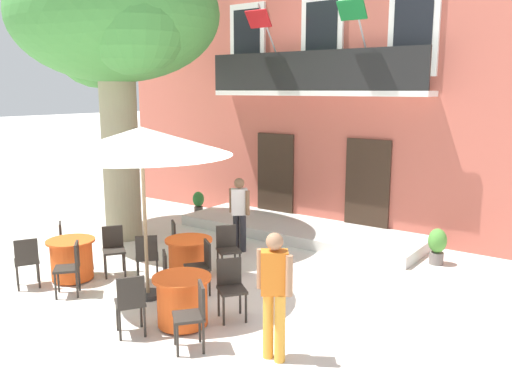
# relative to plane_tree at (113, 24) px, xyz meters

# --- Properties ---
(ground_plane) EXTENTS (120.00, 120.00, 0.00)m
(ground_plane) POSITION_rel_plane_tree_xyz_m (4.16, -1.52, -4.84)
(ground_plane) COLOR silver
(building_facade) EXTENTS (13.00, 5.09, 7.50)m
(building_facade) POSITION_rel_plane_tree_xyz_m (3.30, 5.47, -1.09)
(building_facade) COLOR #BC5B4C
(building_facade) RESTS_ON ground
(entrance_step_platform) EXTENTS (5.95, 1.86, 0.25)m
(entrance_step_platform) POSITION_rel_plane_tree_xyz_m (3.30, 2.55, -4.71)
(entrance_step_platform) COLOR silver
(entrance_step_platform) RESTS_ON ground
(plane_tree) EXTENTS (4.93, 4.33, 6.46)m
(plane_tree) POSITION_rel_plane_tree_xyz_m (0.00, 0.00, 0.00)
(plane_tree) COLOR gray
(plane_tree) RESTS_ON ground
(cafe_table_near_tree) EXTENTS (0.86, 0.86, 0.76)m
(cafe_table_near_tree) POSITION_rel_plane_tree_xyz_m (3.21, -1.17, -4.44)
(cafe_table_near_tree) COLOR #EA561E
(cafe_table_near_tree) RESTS_ON ground
(cafe_chair_near_tree_0) EXTENTS (0.56, 0.56, 0.91)m
(cafe_chair_near_tree_0) POSITION_rel_plane_tree_xyz_m (2.58, -0.76, -4.31)
(cafe_chair_near_tree_0) COLOR #2D2823
(cafe_chair_near_tree_0) RESTS_ON ground
(cafe_chair_near_tree_1) EXTENTS (0.57, 0.57, 0.91)m
(cafe_chair_near_tree_1) POSITION_rel_plane_tree_xyz_m (2.76, -1.77, -4.31)
(cafe_chair_near_tree_1) COLOR #2D2823
(cafe_chair_near_tree_1) RESTS_ON ground
(cafe_chair_near_tree_2) EXTENTS (0.56, 0.56, 0.91)m
(cafe_chair_near_tree_2) POSITION_rel_plane_tree_xyz_m (3.86, -1.55, -4.31)
(cafe_chair_near_tree_2) COLOR #2D2823
(cafe_chair_near_tree_2) RESTS_ON ground
(cafe_chair_near_tree_3) EXTENTS (0.56, 0.56, 0.91)m
(cafe_chair_near_tree_3) POSITION_rel_plane_tree_xyz_m (3.59, -0.52, -4.31)
(cafe_chair_near_tree_3) COLOR #2D2823
(cafe_chair_near_tree_3) RESTS_ON ground
(cafe_table_middle) EXTENTS (0.86, 0.86, 0.76)m
(cafe_table_middle) POSITION_rel_plane_tree_xyz_m (1.52, -2.47, -4.44)
(cafe_table_middle) COLOR #EA561E
(cafe_table_middle) RESTS_ON ground
(cafe_chair_middle_0) EXTENTS (0.56, 0.56, 0.91)m
(cafe_chair_middle_0) POSITION_rel_plane_tree_xyz_m (0.86, -2.10, -4.31)
(cafe_chair_middle_0) COLOR #2D2823
(cafe_chair_middle_0) RESTS_ON ground
(cafe_chair_middle_1) EXTENTS (0.54, 0.54, 0.91)m
(cafe_chair_middle_1) POSITION_rel_plane_tree_xyz_m (1.24, -3.17, -4.31)
(cafe_chair_middle_1) COLOR #2D2823
(cafe_chair_middle_1) RESTS_ON ground
(cafe_chair_middle_2) EXTENTS (0.56, 0.56, 0.91)m
(cafe_chair_middle_2) POSITION_rel_plane_tree_xyz_m (2.14, -2.90, -4.31)
(cafe_chair_middle_2) COLOR #2D2823
(cafe_chair_middle_2) RESTS_ON ground
(cafe_chair_middle_3) EXTENTS (0.56, 0.56, 0.91)m
(cafe_chair_middle_3) POSITION_rel_plane_tree_xyz_m (1.88, -1.80, -4.31)
(cafe_chair_middle_3) COLOR #2D2823
(cafe_chair_middle_3) RESTS_ON ground
(cafe_table_front) EXTENTS (0.86, 0.86, 0.76)m
(cafe_table_front) POSITION_rel_plane_tree_xyz_m (4.48, -2.66, -4.44)
(cafe_table_front) COLOR #EA561E
(cafe_table_front) RESTS_ON ground
(cafe_chair_front_0) EXTENTS (0.56, 0.56, 0.91)m
(cafe_chair_front_0) POSITION_rel_plane_tree_xyz_m (3.85, -2.24, -4.31)
(cafe_chair_front_0) COLOR #2D2823
(cafe_chair_front_0) RESTS_ON ground
(cafe_chair_front_1) EXTENTS (0.55, 0.55, 0.91)m
(cafe_chair_front_1) POSITION_rel_plane_tree_xyz_m (4.13, -3.33, -4.31)
(cafe_chair_front_1) COLOR #2D2823
(cafe_chair_front_1) RESTS_ON ground
(cafe_chair_front_2) EXTENTS (0.56, 0.56, 0.91)m
(cafe_chair_front_2) POSITION_rel_plane_tree_xyz_m (5.11, -3.08, -4.31)
(cafe_chair_front_2) COLOR #2D2823
(cafe_chair_front_2) RESTS_ON ground
(cafe_chair_front_3) EXTENTS (0.56, 0.56, 0.91)m
(cafe_chair_front_3) POSITION_rel_plane_tree_xyz_m (4.88, -2.02, -4.31)
(cafe_chair_front_3) COLOR #2D2823
(cafe_chair_front_3) RESTS_ON ground
(cafe_umbrella) EXTENTS (2.90, 2.90, 2.85)m
(cafe_umbrella) POSITION_rel_plane_tree_xyz_m (3.25, -2.22, -2.22)
(cafe_umbrella) COLOR #997A56
(cafe_umbrella) RESTS_ON ground
(ground_planter_left) EXTENTS (0.31, 0.31, 0.66)m
(ground_planter_left) POSITION_rel_plane_tree_xyz_m (-0.02, 2.65, -4.47)
(ground_planter_left) COLOR #47423D
(ground_planter_left) RESTS_ON ground
(ground_planter_right) EXTENTS (0.36, 0.36, 0.73)m
(ground_planter_right) POSITION_rel_plane_tree_xyz_m (6.62, 2.35, -4.43)
(ground_planter_right) COLOR slate
(ground_planter_right) RESTS_ON ground
(pedestrian_near_entrance) EXTENTS (0.53, 0.38, 1.69)m
(pedestrian_near_entrance) POSITION_rel_plane_tree_xyz_m (6.12, -2.69, -3.88)
(pedestrian_near_entrance) COLOR gold
(pedestrian_near_entrance) RESTS_ON ground
(pedestrian_mid_plaza) EXTENTS (0.53, 0.39, 1.60)m
(pedestrian_mid_plaza) POSITION_rel_plane_tree_xyz_m (2.91, 0.73, -3.94)
(pedestrian_mid_plaza) COLOR #232328
(pedestrian_mid_plaza) RESTS_ON ground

